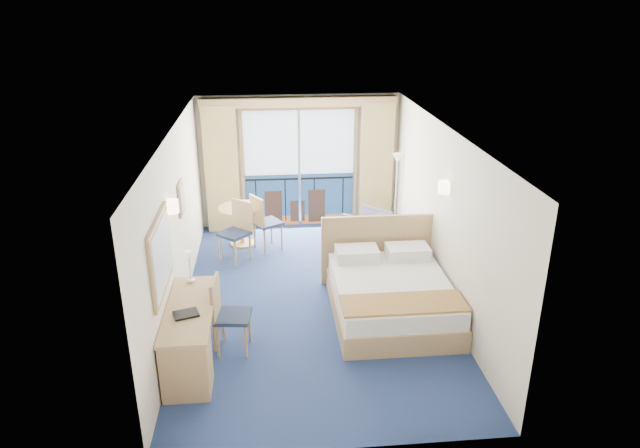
{
  "coord_description": "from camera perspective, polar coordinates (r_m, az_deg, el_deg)",
  "views": [
    {
      "loc": [
        -0.65,
        -7.93,
        4.46
      ],
      "look_at": [
        0.13,
        0.2,
        1.2
      ],
      "focal_mm": 32.0,
      "sensor_mm": 36.0,
      "label": 1
    }
  ],
  "objects": [
    {
      "name": "table_chair_a",
      "position": [
        10.66,
        -5.71,
        0.46
      ],
      "size": [
        0.64,
        0.63,
        1.07
      ],
      "rotation": [
        0.0,
        0.0,
        2.1
      ],
      "color": "#1F2B49",
      "rests_on": "ground"
    },
    {
      "name": "pelmet",
      "position": [
        11.21,
        -2.13,
        12.12
      ],
      "size": [
        3.8,
        0.25,
        0.18
      ],
      "primitive_type": "cube",
      "color": "tan",
      "rests_on": "room_walls"
    },
    {
      "name": "sconce_right",
      "position": [
        8.61,
        12.32,
        3.61
      ],
      "size": [
        0.18,
        0.18,
        0.18
      ],
      "primitive_type": "cylinder",
      "color": "#FFDEB2",
      "rests_on": "room_walls"
    },
    {
      "name": "table_chair_b",
      "position": [
        10.32,
        -8.23,
        -0.33
      ],
      "size": [
        0.67,
        0.67,
        1.09
      ],
      "rotation": [
        0.0,
        0.0,
        -0.73
      ],
      "color": "#1F2B49",
      "rests_on": "ground"
    },
    {
      "name": "floor_lamp",
      "position": [
        11.32,
        7.69,
        5.05
      ],
      "size": [
        0.23,
        0.23,
        1.63
      ],
      "color": "silver",
      "rests_on": "ground"
    },
    {
      "name": "round_table",
      "position": [
        10.94,
        -7.89,
        0.79
      ],
      "size": [
        0.85,
        0.85,
        0.76
      ],
      "color": "tan",
      "rests_on": "ground"
    },
    {
      "name": "nightstand",
      "position": [
        10.14,
        8.73,
        -2.72
      ],
      "size": [
        0.46,
        0.43,
        0.6
      ],
      "primitive_type": "cube",
      "color": "tan",
      "rests_on": "ground"
    },
    {
      "name": "folder",
      "position": [
        7.3,
        -13.26,
        -8.75
      ],
      "size": [
        0.35,
        0.31,
        0.03
      ],
      "primitive_type": "cube",
      "rotation": [
        0.0,
        0.0,
        0.32
      ],
      "color": "black",
      "rests_on": "desk"
    },
    {
      "name": "curtain_left",
      "position": [
        11.49,
        -9.8,
        5.37
      ],
      "size": [
        0.65,
        0.22,
        2.55
      ],
      "primitive_type": "cube",
      "color": "tan",
      "rests_on": "room_walls"
    },
    {
      "name": "bed",
      "position": [
        8.66,
        7.04,
        -6.88
      ],
      "size": [
        1.88,
        2.23,
        1.18
      ],
      "color": "tan",
      "rests_on": "ground"
    },
    {
      "name": "desk_chair",
      "position": [
        7.73,
        -9.42,
        -8.52
      ],
      "size": [
        0.52,
        0.51,
        1.06
      ],
      "rotation": [
        0.0,
        0.0,
        1.45
      ],
      "color": "#1F2B49",
      "rests_on": "ground"
    },
    {
      "name": "curtain_right",
      "position": [
        11.66,
        5.63,
        5.83
      ],
      "size": [
        0.65,
        0.22,
        2.55
      ],
      "primitive_type": "cube",
      "color": "tan",
      "rests_on": "room_walls"
    },
    {
      "name": "wall_print",
      "position": [
        8.96,
        -13.69,
        2.51
      ],
      "size": [
        0.04,
        0.42,
        0.52
      ],
      "color": "tan",
      "rests_on": "room_walls"
    },
    {
      "name": "desk_lamp",
      "position": [
        7.93,
        -12.97,
        -3.53
      ],
      "size": [
        0.12,
        0.12,
        0.45
      ],
      "color": "silver",
      "rests_on": "desk"
    },
    {
      "name": "sconce_left",
      "position": [
        7.89,
        -14.59,
        1.73
      ],
      "size": [
        0.18,
        0.18,
        0.18
      ],
      "primitive_type": "cylinder",
      "color": "#FFDEB2",
      "rests_on": "room_walls"
    },
    {
      "name": "armchair",
      "position": [
        11.0,
        4.73,
        -0.34
      ],
      "size": [
        1.01,
        1.01,
        0.66
      ],
      "primitive_type": "imported",
      "rotation": [
        0.0,
        0.0,
        3.92
      ],
      "color": "#4E535F",
      "rests_on": "ground"
    },
    {
      "name": "phone",
      "position": [
        9.98,
        8.74,
        -0.98
      ],
      "size": [
        0.23,
        0.2,
        0.09
      ],
      "primitive_type": "cube",
      "rotation": [
        0.0,
        0.0,
        0.27
      ],
      "color": "silver",
      "rests_on": "nightstand"
    },
    {
      "name": "desk",
      "position": [
        7.26,
        -13.12,
        -12.41
      ],
      "size": [
        0.59,
        1.73,
        0.81
      ],
      "color": "tan",
      "rests_on": "ground"
    },
    {
      "name": "balcony_door",
      "position": [
        11.65,
        -2.11,
        5.23
      ],
      "size": [
        2.36,
        0.03,
        2.52
      ],
      "color": "navy",
      "rests_on": "room_walls"
    },
    {
      "name": "floor",
      "position": [
        9.12,
        -0.71,
        -7.49
      ],
      "size": [
        6.5,
        6.5,
        0.0
      ],
      "primitive_type": "plane",
      "color": "navy",
      "rests_on": "ground"
    },
    {
      "name": "mirror",
      "position": [
        7.18,
        -15.62,
        -2.99
      ],
      "size": [
        0.05,
        1.25,
        0.95
      ],
      "color": "tan",
      "rests_on": "room_walls"
    },
    {
      "name": "room_walls",
      "position": [
        8.4,
        -0.77,
        3.15
      ],
      "size": [
        4.04,
        6.54,
        2.72
      ],
      "color": "silver",
      "rests_on": "ground"
    }
  ]
}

